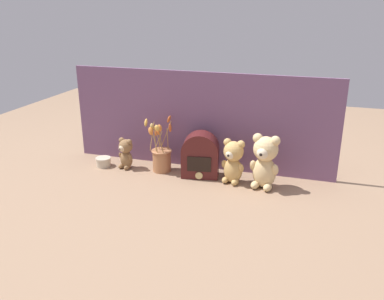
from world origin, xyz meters
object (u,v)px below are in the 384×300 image
Objects in this scene: teddy_bear_large at (265,161)px; vintage_radio at (200,156)px; teddy_bear_medium at (233,160)px; flower_vase at (161,156)px; teddy_bear_small at (126,153)px; decorative_tin_tall at (103,162)px.

vintage_radio is (-0.36, 0.05, -0.03)m from teddy_bear_large.
teddy_bear_medium is 0.43m from flower_vase.
teddy_bear_large is at bearing -2.14° from teddy_bear_small.
teddy_bear_medium is at bearing 174.79° from teddy_bear_large.
decorative_tin_tall is (-0.59, -0.03, -0.09)m from vintage_radio.
flower_vase is at bearing 6.07° from decorative_tin_tall.
teddy_bear_medium is at bearing -9.60° from vintage_radio.
flower_vase is 1.24× the size of vintage_radio.
vintage_radio is 0.60m from decorative_tin_tall.
flower_vase is 3.51× the size of decorative_tin_tall.
flower_vase is 0.24m from vintage_radio.
teddy_bear_large is 1.15× the size of vintage_radio.
decorative_tin_tall is at bearing 179.14° from teddy_bear_large.
teddy_bear_medium is 0.79m from decorative_tin_tall.
decorative_tin_tall is (-0.36, -0.04, -0.07)m from flower_vase.
decorative_tin_tall is (-0.79, -0.00, -0.10)m from teddy_bear_medium.
vintage_radio is at bearing 172.44° from teddy_bear_large.
teddy_bear_medium is (-0.17, 0.02, -0.03)m from teddy_bear_large.
flower_vase reaches higher than teddy_bear_medium.
teddy_bear_large is 3.26× the size of decorative_tin_tall.
teddy_bear_small is 0.16m from decorative_tin_tall.
teddy_bear_large is at bearing -5.21° from teddy_bear_medium.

